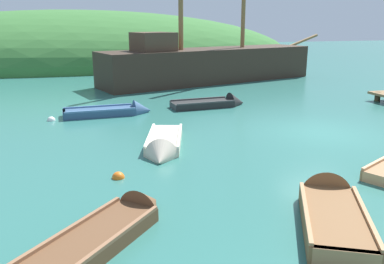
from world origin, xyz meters
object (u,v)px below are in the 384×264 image
rowboat_center (113,230)px  rowboat_outer_left (215,105)px  buoy_white (51,121)px  rowboat_portside (163,147)px  sailing_ship (208,69)px  buoy_orange (118,178)px  rowboat_outer_right (114,113)px  rowboat_near_dock (331,211)px

rowboat_center → rowboat_outer_left: bearing=14.8°
buoy_white → rowboat_portside: bearing=-55.0°
rowboat_portside → sailing_ship: bearing=172.8°
sailing_ship → rowboat_center: sailing_ship is taller
rowboat_portside → buoy_orange: (-1.66, -2.05, -0.08)m
rowboat_outer_right → buoy_white: bearing=-173.5°
buoy_orange → buoy_white: size_ratio=0.99×
buoy_orange → buoy_white: (-1.90, 7.13, 0.00)m
rowboat_portside → buoy_orange: 2.64m
rowboat_outer_left → buoy_white: 7.42m
rowboat_portside → rowboat_outer_left: rowboat_outer_left is taller
sailing_ship → rowboat_near_dock: bearing=-116.9°
rowboat_outer_right → buoy_white: rowboat_outer_right is taller
rowboat_near_dock → buoy_orange: bearing=77.1°
rowboat_portside → buoy_orange: rowboat_portside is taller
rowboat_outer_right → buoy_white: (-2.60, -0.37, -0.09)m
rowboat_portside → rowboat_near_dock: rowboat_near_dock is taller
sailing_ship → buoy_white: (-9.72, -8.64, -0.87)m
sailing_ship → rowboat_outer_right: (-7.12, -8.26, -0.78)m
buoy_orange → buoy_white: buoy_white is taller
rowboat_near_dock → rowboat_center: rowboat_near_dock is taller
rowboat_outer_left → buoy_orange: bearing=-127.9°
rowboat_center → buoy_orange: 2.90m
sailing_ship → rowboat_outer_left: (-2.34, -7.84, -0.78)m
rowboat_near_dock → buoy_white: size_ratio=10.59×
rowboat_near_dock → buoy_white: 12.08m
buoy_orange → rowboat_center: bearing=-98.6°
buoy_white → rowboat_outer_left: bearing=6.1°
sailing_ship → buoy_orange: 17.62m
sailing_ship → buoy_orange: sailing_ship is taller
rowboat_near_dock → buoy_orange: size_ratio=10.69×
sailing_ship → rowboat_center: 20.39m
rowboat_outer_left → sailing_ship: bearing=70.1°
rowboat_outer_left → rowboat_center: rowboat_outer_left is taller
rowboat_outer_right → rowboat_portside: size_ratio=1.03×
sailing_ship → buoy_white: 13.04m
rowboat_near_dock → rowboat_outer_left: rowboat_near_dock is taller
buoy_white → rowboat_outer_right: bearing=8.2°
rowboat_portside → buoy_white: rowboat_portside is taller
rowboat_outer_left → rowboat_center: 12.30m
rowboat_center → rowboat_outer_right: bearing=37.3°
rowboat_outer_left → buoy_orange: (-5.48, -7.92, -0.09)m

